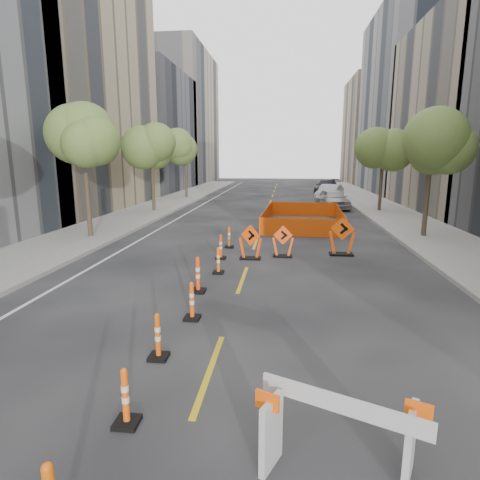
# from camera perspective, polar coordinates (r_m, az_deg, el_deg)

# --- Properties ---
(ground_plane) EXTENTS (140.00, 140.00, 0.00)m
(ground_plane) POSITION_cam_1_polar(r_m,az_deg,el_deg) (9.92, -2.14, -12.43)
(ground_plane) COLOR black
(sidewalk_left) EXTENTS (4.00, 90.00, 0.15)m
(sidewalk_left) POSITION_cam_1_polar(r_m,az_deg,el_deg) (23.72, -19.58, 1.36)
(sidewalk_left) COLOR gray
(sidewalk_left) RESTS_ON ground
(sidewalk_right) EXTENTS (4.00, 90.00, 0.15)m
(sidewalk_right) POSITION_cam_1_polar(r_m,az_deg,el_deg) (22.64, 26.04, 0.38)
(sidewalk_right) COLOR gray
(sidewalk_right) RESTS_ON ground
(bld_left_c) EXTENTS (12.00, 18.00, 26.00)m
(bld_left_c) POSITION_cam_1_polar(r_m,az_deg,el_deg) (36.09, -27.06, 24.87)
(bld_left_c) COLOR tan
(bld_left_c) RESTS_ON ground
(bld_left_d) EXTENTS (12.00, 16.00, 14.00)m
(bld_left_d) POSITION_cam_1_polar(r_m,az_deg,el_deg) (51.62, -14.87, 14.60)
(bld_left_d) COLOR #4C4C51
(bld_left_d) RESTS_ON ground
(bld_left_e) EXTENTS (12.00, 20.00, 20.00)m
(bld_left_e) POSITION_cam_1_polar(r_m,az_deg,el_deg) (67.38, -9.78, 16.61)
(bld_left_e) COLOR gray
(bld_left_e) RESTS_ON ground
(bld_right_d) EXTENTS (12.00, 18.00, 20.00)m
(bld_right_d) POSITION_cam_1_polar(r_m,az_deg,el_deg) (51.91, 25.16, 17.22)
(bld_right_d) COLOR gray
(bld_right_d) RESTS_ON ground
(bld_right_e) EXTENTS (12.00, 14.00, 16.00)m
(bld_right_e) POSITION_cam_1_polar(r_m,az_deg,el_deg) (69.44, 20.13, 14.28)
(bld_right_e) COLOR tan
(bld_right_e) RESTS_ON ground
(tree_l_b) EXTENTS (2.80, 2.80, 5.95)m
(tree_l_b) POSITION_cam_1_polar(r_m,az_deg,el_deg) (21.33, -21.31, 12.19)
(tree_l_b) COLOR #382B1E
(tree_l_b) RESTS_ON ground
(tree_l_c) EXTENTS (2.80, 2.80, 5.95)m
(tree_l_c) POSITION_cam_1_polar(r_m,az_deg,el_deg) (30.56, -12.47, 12.32)
(tree_l_c) COLOR #382B1E
(tree_l_c) RESTS_ON ground
(tree_l_d) EXTENTS (2.80, 2.80, 5.95)m
(tree_l_d) POSITION_cam_1_polar(r_m,az_deg,el_deg) (40.16, -7.78, 12.27)
(tree_l_d) COLOR #382B1E
(tree_l_d) RESTS_ON ground
(tree_r_b) EXTENTS (2.80, 2.80, 5.95)m
(tree_r_b) POSITION_cam_1_polar(r_m,az_deg,el_deg) (22.10, 25.59, 11.81)
(tree_r_b) COLOR #382B1E
(tree_r_b) RESTS_ON ground
(tree_r_c) EXTENTS (2.80, 2.80, 5.95)m
(tree_r_c) POSITION_cam_1_polar(r_m,az_deg,el_deg) (31.74, 19.71, 11.89)
(tree_r_c) COLOR #382B1E
(tree_r_c) RESTS_ON ground
(channelizer_1) EXTENTS (0.37, 0.37, 0.95)m
(channelizer_1) POSITION_cam_1_polar(r_m,az_deg,el_deg) (6.78, -15.99, -20.65)
(channelizer_1) COLOR #FF540A
(channelizer_1) RESTS_ON ground
(channelizer_2) EXTENTS (0.39, 0.39, 0.99)m
(channelizer_2) POSITION_cam_1_polar(r_m,az_deg,el_deg) (8.53, -11.62, -13.25)
(channelizer_2) COLOR #D85009
(channelizer_2) RESTS_ON ground
(channelizer_3) EXTENTS (0.39, 0.39, 0.99)m
(channelizer_3) POSITION_cam_1_polar(r_m,az_deg,el_deg) (10.31, -6.87, -8.57)
(channelizer_3) COLOR #F3530A
(channelizer_3) RESTS_ON ground
(channelizer_4) EXTENTS (0.44, 0.44, 1.12)m
(channelizer_4) POSITION_cam_1_polar(r_m,az_deg,el_deg) (12.27, -6.01, -4.92)
(channelizer_4) COLOR #FF410A
(channelizer_4) RESTS_ON ground
(channelizer_5) EXTENTS (0.38, 0.38, 0.96)m
(channelizer_5) POSITION_cam_1_polar(r_m,az_deg,el_deg) (14.20, -3.11, -2.90)
(channelizer_5) COLOR #FB660A
(channelizer_5) RESTS_ON ground
(channelizer_6) EXTENTS (0.40, 0.40, 1.01)m
(channelizer_6) POSITION_cam_1_polar(r_m,az_deg,el_deg) (16.22, -2.76, -0.96)
(channelizer_6) COLOR #F8400A
(channelizer_6) RESTS_ON ground
(channelizer_7) EXTENTS (0.39, 0.39, 0.98)m
(channelizer_7) POSITION_cam_1_polar(r_m,az_deg,el_deg) (18.22, -1.56, 0.41)
(channelizer_7) COLOR #E75909
(channelizer_7) RESTS_ON ground
(chevron_sign_left) EXTENTS (1.08, 0.87, 1.41)m
(chevron_sign_left) POSITION_cam_1_polar(r_m,az_deg,el_deg) (16.13, 1.48, -0.28)
(chevron_sign_left) COLOR #FF4D0A
(chevron_sign_left) RESTS_ON ground
(chevron_sign_center) EXTENTS (0.92, 0.60, 1.32)m
(chevron_sign_center) POSITION_cam_1_polar(r_m,az_deg,el_deg) (16.58, 6.12, -0.18)
(chevron_sign_center) COLOR #FA470A
(chevron_sign_center) RESTS_ON ground
(chevron_sign_right) EXTENTS (1.23, 0.93, 1.63)m
(chevron_sign_right) POSITION_cam_1_polar(r_m,az_deg,el_deg) (17.28, 14.32, 0.54)
(chevron_sign_right) COLOR #F04D0A
(chevron_sign_right) RESTS_ON ground
(safety_fence) EXTENTS (4.81, 7.81, 0.95)m
(safety_fence) POSITION_cam_1_polar(r_m,az_deg,el_deg) (24.78, 8.91, 3.26)
(safety_fence) COLOR #FA630D
(safety_fence) RESTS_ON ground
(barricade_board) EXTENTS (2.27, 1.48, 1.11)m
(barricade_board) POSITION_cam_1_polar(r_m,az_deg,el_deg) (5.88, 13.96, -25.26)
(barricade_board) COLOR silver
(barricade_board) RESTS_ON ground
(parked_car_near) EXTENTS (2.60, 4.91, 1.59)m
(parked_car_near) POSITION_cam_1_polar(r_m,az_deg,el_deg) (33.02, 13.10, 5.74)
(parked_car_near) COLOR #B0AFB1
(parked_car_near) RESTS_ON ground
(parked_car_mid) EXTENTS (3.16, 5.03, 1.56)m
(parked_car_mid) POSITION_cam_1_polar(r_m,az_deg,el_deg) (38.31, 12.62, 6.53)
(parked_car_mid) COLOR #B2B1B7
(parked_car_mid) RESTS_ON ground
(parked_car_far) EXTENTS (3.32, 5.99, 1.64)m
(parked_car_far) POSITION_cam_1_polar(r_m,az_deg,el_deg) (45.48, 12.24, 7.37)
(parked_car_far) COLOR black
(parked_car_far) RESTS_ON ground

